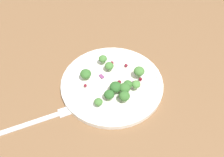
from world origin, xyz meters
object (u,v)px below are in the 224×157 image
object	(u,v)px
broccoli_floret_1	(109,95)
broccoli_floret_2	(86,74)
plate	(112,83)
fork	(40,120)
broccoli_floret_0	(139,71)

from	to	relation	value
broccoli_floret_1	broccoli_floret_2	world-z (taller)	same
plate	broccoli_floret_2	world-z (taller)	broccoli_floret_2
fork	plate	bearing A→B (deg)	125.31
plate	broccoli_floret_1	distance (cm)	5.73
broccoli_floret_2	fork	xyz separation A→B (cm)	(12.10, -9.30, -2.70)
broccoli_floret_0	plate	bearing A→B (deg)	-73.18
plate	fork	xyz separation A→B (cm)	(11.22, -15.84, -0.61)
plate	broccoli_floret_0	size ratio (longest dim) A/B	9.33
broccoli_floret_2	broccoli_floret_1	bearing A→B (deg)	45.13
plate	broccoli_floret_2	size ratio (longest dim) A/B	9.11
broccoli_floret_2	plate	bearing A→B (deg)	82.40
broccoli_floret_2	fork	world-z (taller)	broccoli_floret_2
broccoli_floret_0	broccoli_floret_2	size ratio (longest dim) A/B	0.98
broccoli_floret_1	broccoli_floret_2	size ratio (longest dim) A/B	0.89
plate	broccoli_floret_0	xyz separation A→B (cm)	(-1.99, 6.57, 2.64)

